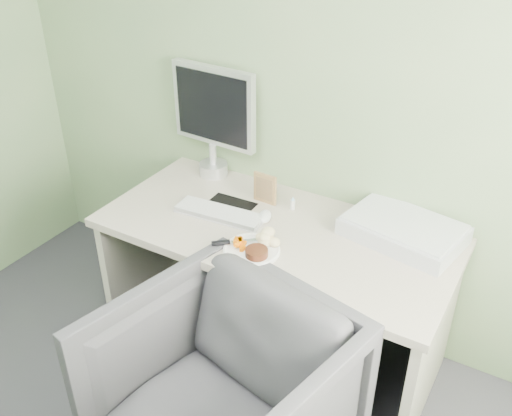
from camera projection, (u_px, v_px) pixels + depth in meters
The scene contains 15 objects.
wall_back at pixel (319, 71), 2.51m from camera, with size 3.50×3.50×0.00m, color gray.
desk at pixel (275, 261), 2.65m from camera, with size 1.60×0.75×0.73m.
plate at pixel (252, 250), 2.40m from camera, with size 0.24×0.24×0.01m, color white.
steak at pixel (257, 252), 2.35m from camera, with size 0.10×0.10×0.03m, color black.
potato_pile at pixel (266, 238), 2.41m from camera, with size 0.11×0.08×0.06m, color tan.
carrot_heap at pixel (240, 242), 2.41m from camera, with size 0.06×0.05×0.04m, color orange.
steak_knife at pixel (228, 242), 2.42m from camera, with size 0.17×0.15×0.01m.
mousepad at pixel (228, 207), 2.71m from camera, with size 0.23×0.20×0.00m, color black.
keyboard at pixel (219, 213), 2.64m from camera, with size 0.42×0.12×0.02m, color white.
computer_mouse at pixel (265, 216), 2.61m from camera, with size 0.06×0.10×0.04m, color white.
photo_frame at pixel (265, 188), 2.72m from camera, with size 0.12×0.01×0.15m, color olive.
eyedrop_bottle at pixel (293, 204), 2.68m from camera, with size 0.02×0.02×0.07m.
scanner at pixel (403, 231), 2.47m from camera, with size 0.49×0.33×0.08m, color silver.
monitor at pixel (214, 115), 2.85m from camera, with size 0.48×0.15×0.57m.
desk_chair at pixel (221, 401), 2.16m from camera, with size 0.82×0.85×0.77m, color #323237.
Camera 1 is at (1.00, -0.26, 2.13)m, focal length 40.00 mm.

